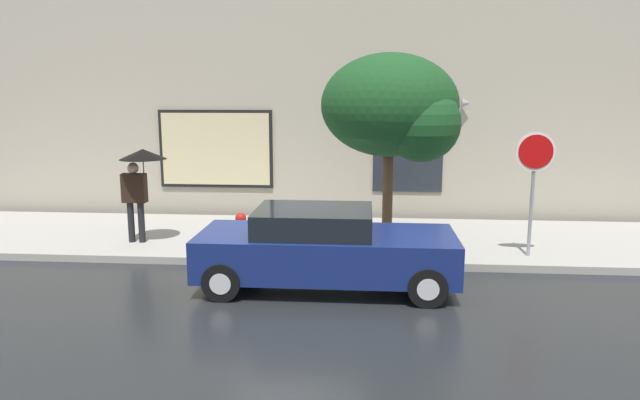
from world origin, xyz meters
TOP-DOWN VIEW (x-y plane):
  - ground_plane at (0.00, 0.00)m, footprint 60.00×60.00m
  - sidewalk at (0.00, 3.00)m, footprint 20.00×4.00m
  - building_facade at (-0.02, 5.50)m, footprint 20.00×0.67m
  - parked_car at (0.49, -0.08)m, footprint 4.43×1.87m
  - fire_hydrant at (-1.38, 1.76)m, footprint 0.30×0.44m
  - pedestrian_with_umbrella at (-3.62, 2.11)m, footprint 0.99×0.99m
  - street_tree at (1.77, 1.90)m, footprint 2.75×2.33m
  - stop_sign at (4.45, 1.66)m, footprint 0.76×0.10m

SIDE VIEW (x-z plane):
  - ground_plane at x=0.00m, z-range 0.00..0.00m
  - sidewalk at x=0.00m, z-range 0.00..0.15m
  - fire_hydrant at x=-1.38m, z-range 0.14..0.91m
  - parked_car at x=0.49m, z-range 0.00..1.40m
  - pedestrian_with_umbrella at x=-3.62m, z-range 0.74..2.78m
  - stop_sign at x=4.45m, z-range 0.66..3.13m
  - street_tree at x=1.77m, z-range 1.04..5.03m
  - building_facade at x=-0.02m, z-range -0.02..6.98m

